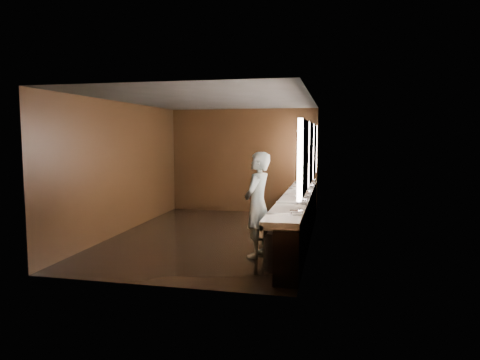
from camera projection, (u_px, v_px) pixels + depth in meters
The scene contains 10 objects.
floor at pixel (213, 236), 8.88m from camera, with size 6.00×6.00×0.00m, color black.
ceiling at pixel (212, 100), 8.59m from camera, with size 4.00×6.00×0.02m, color #2D2D2B.
wall_back at pixel (243, 161), 11.65m from camera, with size 4.00×0.02×2.80m, color black.
wall_front at pixel (151, 186), 5.83m from camera, with size 4.00×0.02×2.80m, color black.
wall_left at pixel (123, 168), 9.17m from camera, with size 0.02×6.00×2.80m, color black.
wall_right at pixel (311, 171), 8.31m from camera, with size 0.02×6.00×2.80m, color black.
sink_counter at pixel (300, 216), 8.45m from camera, with size 0.55×5.40×1.01m.
mirror_band at pixel (310, 153), 8.28m from camera, with size 0.06×5.03×1.15m.
person at pixel (258, 205), 7.34m from camera, with size 0.66×0.43×1.81m, color #8EC1D4.
trash_bin at pixel (276, 251), 6.68m from camera, with size 0.38×0.38×0.59m, color black.
Camera 1 is at (2.44, -8.38, 2.09)m, focal length 32.00 mm.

